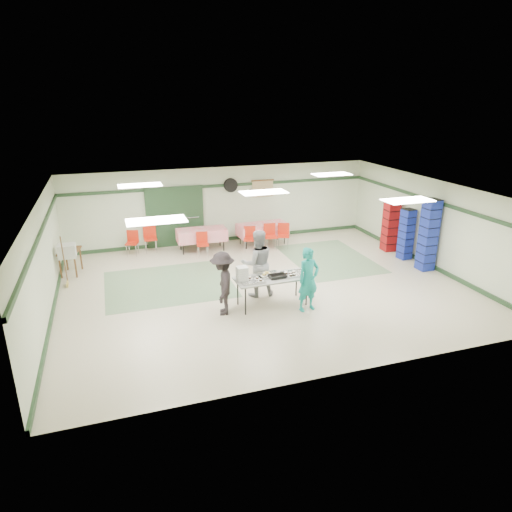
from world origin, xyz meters
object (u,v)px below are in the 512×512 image
object	(u,v)px
dining_table_a	(262,229)
crate_stack_blue_b	(406,234)
dining_table_b	(202,234)
chair_loose_b	(132,240)
office_printer	(67,251)
volunteer_dark	(223,283)
crate_stack_blue_a	(428,235)
chair_d	(202,242)
chair_b	(250,236)
serving_table	(272,279)
printer_table	(70,254)
volunteer_teal	(308,279)
volunteer_grey	(257,263)
chair_c	(283,233)
crate_stack_red	(390,226)
chair_a	(270,234)
broom	(64,260)
chair_loose_a	(150,236)

from	to	relation	value
dining_table_a	crate_stack_blue_b	bearing A→B (deg)	-40.56
dining_table_b	chair_loose_b	size ratio (longest dim) A/B	2.04
crate_stack_blue_b	office_printer	xyz separation A→B (m)	(-10.30, 1.32, 0.10)
volunteer_dark	crate_stack_blue_a	xyz separation A→B (m)	(6.62, 0.96, 0.31)
chair_d	chair_loose_b	bearing A→B (deg)	164.32
chair_b	dining_table_b	bearing A→B (deg)	177.18
serving_table	printer_table	bearing A→B (deg)	140.00
crate_stack_blue_b	volunteer_teal	bearing A→B (deg)	-151.70
volunteer_grey	chair_d	xyz separation A→B (m)	(-0.74, 3.57, -0.41)
volunteer_dark	dining_table_a	xyz separation A→B (m)	(2.70, 4.91, -0.22)
dining_table_a	chair_c	world-z (taller)	chair_c
chair_c	volunteer_grey	bearing A→B (deg)	-99.41
dining_table_a	printer_table	world-z (taller)	dining_table_a
volunteer_grey	crate_stack_red	xyz separation A→B (m)	(5.48, 2.12, -0.05)
chair_d	crate_stack_blue_a	xyz separation A→B (m)	(6.22, -3.38, 0.61)
chair_a	chair_d	size ratio (longest dim) A/B	1.10
serving_table	crate_stack_blue_b	bearing A→B (deg)	18.09
volunteer_dark	crate_stack_blue_a	size ratio (longest dim) A/B	0.72
chair_a	printer_table	xyz separation A→B (m)	(-6.47, -0.37, 0.09)
serving_table	volunteer_dark	size ratio (longest dim) A/B	1.21
broom	chair_a	bearing A→B (deg)	11.60
printer_table	volunteer_dark	bearing A→B (deg)	-36.45
volunteer_teal	chair_a	xyz separation A→B (m)	(0.74, 4.81, -0.27)
chair_loose_a	broom	bearing A→B (deg)	-137.28
volunteer_dark	crate_stack_red	distance (m)	7.23
chair_b	chair_loose_b	bearing A→B (deg)	-174.96
volunteer_teal	crate_stack_blue_a	distance (m)	4.80
volunteer_grey	dining_table_a	bearing A→B (deg)	-108.20
volunteer_teal	crate_stack_blue_a	xyz separation A→B (m)	(4.57, 1.42, 0.29)
dining_table_a	printer_table	bearing A→B (deg)	-175.72
volunteer_grey	chair_loose_a	bearing A→B (deg)	-60.52
crate_stack_blue_a	chair_d	bearing A→B (deg)	151.51
dining_table_b	broom	distance (m)	4.65
dining_table_b	printer_table	bearing A→B (deg)	-166.87
chair_d	chair_loose_b	xyz separation A→B (m)	(-2.20, 0.85, 0.01)
chair_b	crate_stack_blue_b	xyz separation A→B (m)	(4.58, -2.34, 0.31)
chair_c	crate_stack_red	distance (m)	3.65
volunteer_teal	dining_table_a	size ratio (longest dim) A/B	0.89
crate_stack_blue_b	broom	size ratio (longest dim) A/B	1.14
chair_b	crate_stack_blue_a	xyz separation A→B (m)	(4.58, -3.38, 0.58)
volunteer_dark	office_printer	bearing A→B (deg)	-117.30
volunteer_grey	broom	bearing A→B (deg)	-22.52
chair_c	chair_loose_b	distance (m)	5.15
chair_b	crate_stack_red	size ratio (longest dim) A/B	0.50
chair_loose_b	office_printer	bearing A→B (deg)	-117.28
chair_b	crate_stack_blue_a	world-z (taller)	crate_stack_blue_a
crate_stack_red	office_printer	size ratio (longest dim) A/B	3.58
serving_table	dining_table_a	xyz separation A→B (m)	(1.40, 4.84, -0.15)
chair_b	chair_loose_a	bearing A→B (deg)	-179.85
chair_a	printer_table	size ratio (longest dim) A/B	0.97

